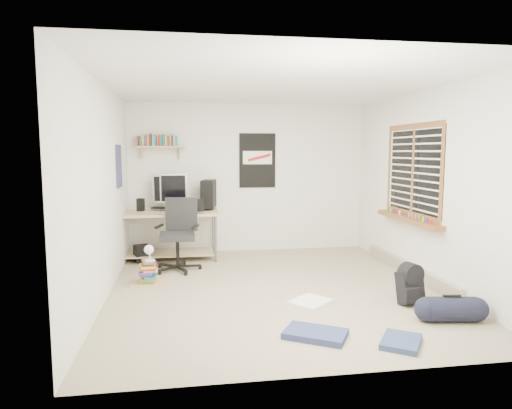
{
  "coord_description": "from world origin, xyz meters",
  "views": [
    {
      "loc": [
        -1.06,
        -5.44,
        1.72
      ],
      "look_at": [
        -0.18,
        0.25,
        1.04
      ],
      "focal_mm": 32.0,
      "sensor_mm": 36.0,
      "label": 1
    }
  ],
  "objects": [
    {
      "name": "floor",
      "position": [
        0.0,
        0.0,
        -0.01
      ],
      "size": [
        4.0,
        4.5,
        0.01
      ],
      "primitive_type": "cube",
      "color": "gray",
      "rests_on": "ground"
    },
    {
      "name": "ceiling",
      "position": [
        0.0,
        0.0,
        2.5
      ],
      "size": [
        4.0,
        4.5,
        0.01
      ],
      "primitive_type": "cube",
      "color": "white",
      "rests_on": "ground"
    },
    {
      "name": "back_wall",
      "position": [
        0.0,
        2.25,
        1.25
      ],
      "size": [
        4.0,
        0.01,
        2.5
      ],
      "primitive_type": "cube",
      "color": "silver",
      "rests_on": "ground"
    },
    {
      "name": "left_wall",
      "position": [
        -2.0,
        0.0,
        1.25
      ],
      "size": [
        0.01,
        4.5,
        2.5
      ],
      "primitive_type": "cube",
      "color": "silver",
      "rests_on": "ground"
    },
    {
      "name": "right_wall",
      "position": [
        2.0,
        0.0,
        1.25
      ],
      "size": [
        0.01,
        4.5,
        2.5
      ],
      "primitive_type": "cube",
      "color": "silver",
      "rests_on": "ground"
    },
    {
      "name": "desk",
      "position": [
        -1.43,
        1.81,
        0.36
      ],
      "size": [
        1.76,
        0.78,
        0.8
      ],
      "primitive_type": "cube",
      "rotation": [
        0.0,
        0.0,
        0.01
      ],
      "color": "tan",
      "rests_on": "floor"
    },
    {
      "name": "monitor_left",
      "position": [
        -1.39,
        2.0,
        1.02
      ],
      "size": [
        0.42,
        0.16,
        0.45
      ],
      "primitive_type": "cube",
      "rotation": [
        0.0,
        0.0,
        -0.14
      ],
      "color": "#999A9E",
      "rests_on": "desk"
    },
    {
      "name": "monitor_right",
      "position": [
        -1.26,
        1.97,
        1.03
      ],
      "size": [
        0.43,
        0.13,
        0.47
      ],
      "primitive_type": "cube",
      "rotation": [
        0.0,
        0.0,
        0.06
      ],
      "color": "#ADACB1",
      "rests_on": "desk"
    },
    {
      "name": "pc_tower",
      "position": [
        -0.7,
        1.96,
        1.02
      ],
      "size": [
        0.28,
        0.46,
        0.45
      ],
      "primitive_type": "cube",
      "rotation": [
        0.0,
        0.0,
        -0.2
      ],
      "color": "black",
      "rests_on": "desk"
    },
    {
      "name": "keyboard",
      "position": [
        -1.4,
        1.91,
        0.81
      ],
      "size": [
        0.45,
        0.29,
        0.02
      ],
      "primitive_type": "cube",
      "rotation": [
        0.0,
        0.0,
        -0.36
      ],
      "color": "black",
      "rests_on": "desk"
    },
    {
      "name": "speaker_left",
      "position": [
        -1.75,
        1.66,
        0.89
      ],
      "size": [
        0.12,
        0.12,
        0.2
      ],
      "primitive_type": "cube",
      "rotation": [
        0.0,
        0.0,
        -0.31
      ],
      "color": "black",
      "rests_on": "desk"
    },
    {
      "name": "speaker_right",
      "position": [
        -0.84,
        1.48,
        0.89
      ],
      "size": [
        0.1,
        0.1,
        0.19
      ],
      "primitive_type": "cube",
      "rotation": [
        0.0,
        0.0,
        0.01
      ],
      "color": "black",
      "rests_on": "desk"
    },
    {
      "name": "office_chair",
      "position": [
        -1.19,
        1.08,
        0.49
      ],
      "size": [
        0.84,
        0.84,
        1.04
      ],
      "primitive_type": "cube",
      "rotation": [
        0.0,
        0.0,
        -0.27
      ],
      "color": "black",
      "rests_on": "floor"
    },
    {
      "name": "wall_shelf",
      "position": [
        -1.45,
        2.14,
        1.78
      ],
      "size": [
        0.8,
        0.22,
        0.24
      ],
      "primitive_type": "cube",
      "color": "tan",
      "rests_on": "back_wall"
    },
    {
      "name": "poster_back_wall",
      "position": [
        0.15,
        2.23,
        1.55
      ],
      "size": [
        0.62,
        0.03,
        0.92
      ],
      "primitive_type": "cube",
      "color": "black",
      "rests_on": "back_wall"
    },
    {
      "name": "poster_left_wall",
      "position": [
        -1.99,
        1.2,
        1.5
      ],
      "size": [
        0.02,
        0.42,
        0.6
      ],
      "primitive_type": "cube",
      "color": "navy",
      "rests_on": "left_wall"
    },
    {
      "name": "window",
      "position": [
        1.95,
        0.3,
        1.45
      ],
      "size": [
        0.1,
        1.5,
        1.26
      ],
      "primitive_type": "cube",
      "color": "brown",
      "rests_on": "right_wall"
    },
    {
      "name": "baseboard_heater",
      "position": [
        1.96,
        0.3,
        0.09
      ],
      "size": [
        0.08,
        2.5,
        0.18
      ],
      "primitive_type": "cube",
      "color": "#B7B2A8",
      "rests_on": "floor"
    },
    {
      "name": "backpack",
      "position": [
        1.4,
        -0.81,
        0.2
      ],
      "size": [
        0.31,
        0.27,
        0.36
      ],
      "primitive_type": "cube",
      "rotation": [
        0.0,
        0.0,
        0.23
      ],
      "color": "black",
      "rests_on": "floor"
    },
    {
      "name": "duffel_bag",
      "position": [
        1.56,
        -1.36,
        0.14
      ],
      "size": [
        0.29,
        0.29,
        0.5
      ],
      "primitive_type": "cylinder",
      "rotation": [
        0.0,
        0.0,
        -0.15
      ],
      "color": "black",
      "rests_on": "floor"
    },
    {
      "name": "tshirt",
      "position": [
        0.31,
        -0.62,
        0.02
      ],
      "size": [
        0.56,
        0.55,
        0.04
      ],
      "primitive_type": "cube",
      "rotation": [
        0.0,
        0.0,
        0.7
      ],
      "color": "white",
      "rests_on": "floor"
    },
    {
      "name": "jeans_a",
      "position": [
        0.1,
        -1.53,
        0.03
      ],
      "size": [
        0.66,
        0.59,
        0.06
      ],
      "primitive_type": "cube",
      "rotation": [
        0.0,
        0.0,
        -0.54
      ],
      "color": "navy",
      "rests_on": "floor"
    },
    {
      "name": "jeans_b",
      "position": [
        0.81,
        -1.8,
        0.03
      ],
      "size": [
        0.5,
        0.53,
        0.05
      ],
      "primitive_type": "cube",
      "rotation": [
        0.0,
        0.0,
        0.97
      ],
      "color": "navy",
      "rests_on": "floor"
    },
    {
      "name": "book_stack",
      "position": [
        -1.56,
        0.46,
        0.15
      ],
      "size": [
        0.5,
        0.45,
        0.29
      ],
      "primitive_type": "cube",
      "rotation": [
        0.0,
        0.0,
        0.28
      ],
      "color": "olive",
      "rests_on": "floor"
    },
    {
      "name": "desk_lamp",
      "position": [
        -1.54,
        0.44,
        0.38
      ],
      "size": [
        0.19,
        0.25,
        0.22
      ],
      "primitive_type": "cube",
      "rotation": [
        0.0,
        0.0,
        -0.29
      ],
      "color": "white",
      "rests_on": "book_stack"
    },
    {
      "name": "subwoofer",
      "position": [
        -1.75,
        1.66,
        0.14
      ],
      "size": [
        0.29,
        0.29,
        0.25
      ],
      "primitive_type": "cube",
      "rotation": [
        0.0,
        0.0,
        0.34
      ],
      "color": "black",
      "rests_on": "floor"
    }
  ]
}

